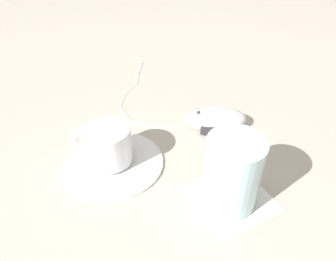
{
  "coord_description": "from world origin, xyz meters",
  "views": [
    {
      "loc": [
        -0.41,
        -0.01,
        0.37
      ],
      "look_at": [
        0.03,
        -0.03,
        0.03
      ],
      "focal_mm": 35.0,
      "sensor_mm": 36.0,
      "label": 1
    }
  ],
  "objects": [
    {
      "name": "drinking_glass",
      "position": [
        -0.1,
        -0.11,
        0.06
      ],
      "size": [
        0.08,
        0.08,
        0.11
      ],
      "primitive_type": "cylinder",
      "color": "silver",
      "rests_on": "napkin_under_glass"
    },
    {
      "name": "coffee_cup",
      "position": [
        -0.01,
        0.07,
        0.04
      ],
      "size": [
        0.07,
        0.1,
        0.06
      ],
      "color": "white",
      "rests_on": "saucer"
    },
    {
      "name": "mouse_cable",
      "position": [
        0.21,
        0.02,
        0.0
      ],
      "size": [
        0.33,
        0.12,
        0.0
      ],
      "color": "white",
      "rests_on": "ground"
    },
    {
      "name": "napkin_under_glass",
      "position": [
        -0.1,
        -0.12,
        0.0
      ],
      "size": [
        0.15,
        0.15,
        0.0
      ],
      "primitive_type": "cube",
      "rotation": [
        0.0,
        0.0,
        0.45
      ],
      "color": "silver",
      "rests_on": "ground"
    },
    {
      "name": "computer_mouse",
      "position": [
        0.07,
        -0.12,
        0.02
      ],
      "size": [
        0.06,
        0.11,
        0.04
      ],
      "color": "silver",
      "rests_on": "ground"
    },
    {
      "name": "ground_plane",
      "position": [
        0.0,
        0.0,
        0.0
      ],
      "size": [
        3.0,
        3.0,
        0.0
      ],
      "primitive_type": "plane",
      "color": "#B2A899"
    },
    {
      "name": "saucer",
      "position": [
        -0.02,
        0.06,
        0.0
      ],
      "size": [
        0.16,
        0.16,
        0.01
      ],
      "primitive_type": "cylinder",
      "color": "white",
      "rests_on": "ground"
    }
  ]
}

